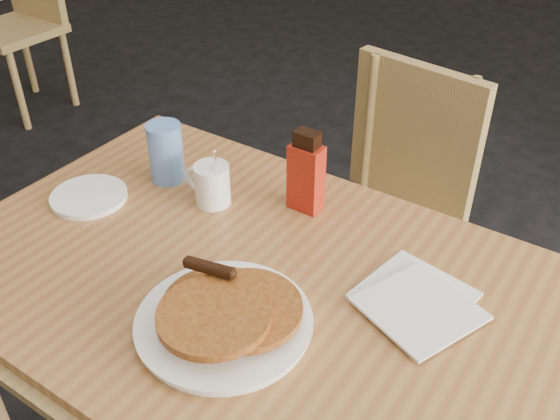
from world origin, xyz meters
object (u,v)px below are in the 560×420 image
at_px(pancake_plate, 225,316).
at_px(chair_wall_extra, 22,6).
at_px(chair_main_far, 396,194).
at_px(main_table, 245,289).
at_px(coffee_mug, 211,183).
at_px(syrup_bottle, 306,174).
at_px(blue_tumbler, 166,152).

bearing_deg(pancake_plate, chair_wall_extra, 148.45).
height_order(chair_main_far, chair_wall_extra, chair_wall_extra).
distance_m(main_table, chair_main_far, 0.74).
height_order(main_table, coffee_mug, coffee_mug).
bearing_deg(main_table, coffee_mug, 140.90).
xyz_separation_m(chair_main_far, syrup_bottle, (-0.03, -0.48, 0.31)).
bearing_deg(main_table, blue_tumbler, 151.94).
relative_size(chair_wall_extra, coffee_mug, 6.30).
bearing_deg(pancake_plate, chair_main_far, 92.16).
distance_m(chair_main_far, chair_wall_extra, 2.34).
bearing_deg(main_table, chair_main_far, 88.30).
xyz_separation_m(chair_main_far, coffee_mug, (-0.21, -0.57, 0.28)).
distance_m(chair_main_far, blue_tumbler, 0.71).
relative_size(chair_main_far, blue_tumbler, 6.46).
height_order(coffee_mug, syrup_bottle, syrup_bottle).
height_order(pancake_plate, blue_tumbler, blue_tumbler).
distance_m(chair_main_far, pancake_plate, 0.89).
xyz_separation_m(main_table, coffee_mug, (-0.19, 0.15, 0.09)).
distance_m(chair_main_far, coffee_mug, 0.67).
height_order(chair_wall_extra, pancake_plate, chair_wall_extra).
distance_m(main_table, syrup_bottle, 0.27).
bearing_deg(coffee_mug, pancake_plate, -61.86).
relative_size(syrup_bottle, blue_tumbler, 1.33).
bearing_deg(blue_tumbler, chair_main_far, 57.53).
bearing_deg(coffee_mug, blue_tumbler, 158.64).
relative_size(main_table, chair_main_far, 1.38).
relative_size(chair_main_far, syrup_bottle, 4.85).
bearing_deg(main_table, syrup_bottle, 91.64).
height_order(main_table, pancake_plate, pancake_plate).
height_order(main_table, syrup_bottle, syrup_bottle).
relative_size(main_table, chair_wall_extra, 1.36).
relative_size(pancake_plate, syrup_bottle, 1.65).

